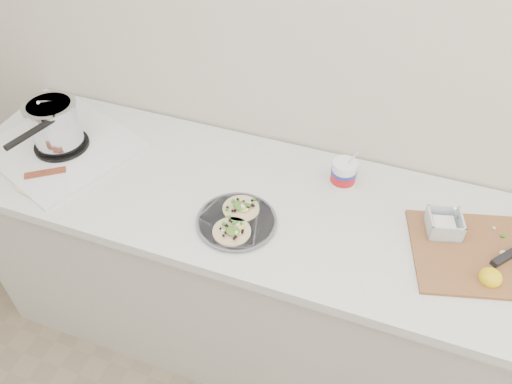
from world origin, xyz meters
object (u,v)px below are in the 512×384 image
(stove, at_px, (58,132))
(cutboard, at_px, (488,249))
(taco_plate, at_px, (236,220))
(bacon_plate, at_px, (46,175))
(tub, at_px, (345,172))

(stove, bearing_deg, cutboard, 21.79)
(cutboard, bearing_deg, taco_plate, 176.14)
(taco_plate, bearing_deg, stove, 170.42)
(stove, relative_size, bacon_plate, 2.83)
(taco_plate, relative_size, bacon_plate, 1.19)
(taco_plate, height_order, cutboard, cutboard)
(bacon_plate, bearing_deg, taco_plate, 1.90)
(taco_plate, relative_size, tub, 1.31)
(tub, relative_size, cutboard, 0.37)
(bacon_plate, bearing_deg, stove, 104.24)
(stove, height_order, taco_plate, stove)
(stove, height_order, bacon_plate, stove)
(bacon_plate, bearing_deg, cutboard, 6.70)
(stove, xyz_separation_m, taco_plate, (0.76, -0.13, -0.06))
(stove, distance_m, bacon_plate, 0.17)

